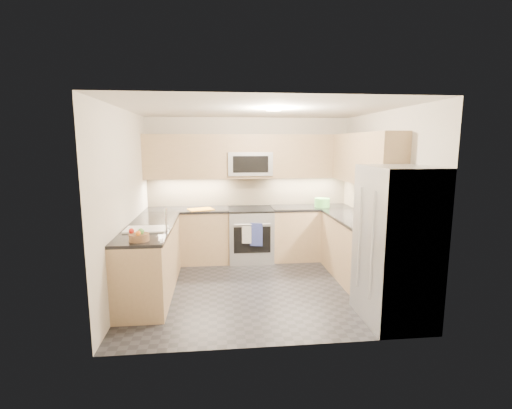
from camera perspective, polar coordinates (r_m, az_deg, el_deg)
name	(u,v)px	position (r m, az deg, el deg)	size (l,w,h in m)	color
floor	(259,287)	(5.48, 0.40, -12.56)	(3.60, 3.20, 0.00)	#222227
ceiling	(259,109)	(5.10, 0.43, 14.47)	(3.60, 3.20, 0.02)	beige
wall_back	(249,188)	(6.72, -1.13, 2.56)	(3.60, 0.02, 2.50)	beige
wall_front	(277,227)	(3.59, 3.32, -3.45)	(3.60, 0.02, 2.50)	beige
wall_left	(125,204)	(5.26, -19.48, 0.12)	(0.02, 3.20, 2.50)	beige
wall_right	(383,199)	(5.64, 18.91, 0.74)	(0.02, 3.20, 2.50)	beige
base_cab_back_left	(188,236)	(6.57, -10.43, -4.86)	(1.42, 0.60, 0.90)	tan
base_cab_back_right	(311,233)	(6.76, 8.39, -4.40)	(1.42, 0.60, 0.90)	tan
base_cab_right	(356,251)	(5.82, 15.17, -6.88)	(0.60, 1.70, 0.90)	tan
base_cab_peninsula	(151,260)	(5.38, -15.86, -8.27)	(0.60, 2.00, 0.90)	tan
countertop_back_left	(187,210)	(6.47, -10.55, -0.82)	(1.42, 0.63, 0.04)	black
countertop_back_right	(311,208)	(6.66, 8.49, -0.47)	(1.42, 0.63, 0.04)	black
countertop_right	(358,220)	(5.71, 15.37, -2.34)	(0.63, 1.70, 0.04)	black
countertop_peninsula	(149,227)	(5.26, -16.09, -3.37)	(0.63, 2.00, 0.04)	black
upper_cab_back	(249,156)	(6.50, -1.01, 7.42)	(3.60, 0.35, 0.75)	tan
upper_cab_right	(365,159)	(5.77, 16.47, 6.79)	(0.35, 1.95, 0.75)	tan
backsplash_back	(249,191)	(6.72, -1.13, 2.09)	(3.60, 0.01, 0.51)	tan
backsplash_right	(369,199)	(6.05, 17.05, 0.87)	(0.01, 2.30, 0.51)	tan
gas_range	(250,235)	(6.55, -0.86, -4.70)	(0.76, 0.65, 0.91)	#9C9FA4
range_cooktop	(250,209)	(6.45, -0.87, -0.73)	(0.76, 0.65, 0.03)	black
oven_door_glass	(252,240)	(6.23, -0.58, -5.48)	(0.62, 0.02, 0.45)	black
oven_handle	(252,224)	(6.15, -0.57, -3.09)	(0.02, 0.02, 0.60)	#B2B5BA
microwave	(250,164)	(6.49, -0.99, 6.30)	(0.76, 0.40, 0.40)	#97999E
microwave_door	(251,164)	(6.28, -0.82, 6.21)	(0.60, 0.01, 0.28)	black
refrigerator	(396,245)	(4.54, 20.75, -5.86)	(0.70, 0.90, 1.80)	#A3A6AB
fridge_handle_left	(372,246)	(4.22, 17.38, -6.12)	(0.02, 0.02, 1.20)	#B2B5BA
fridge_handle_right	(359,238)	(4.54, 15.58, -4.95)	(0.02, 0.02, 1.20)	#B2B5BA
sink_basin	(146,234)	(5.03, -16.56, -4.44)	(0.52, 0.38, 0.16)	white
faucet	(166,219)	(4.94, -13.70, -2.17)	(0.03, 0.03, 0.28)	silver
utensil_bowl	(322,203)	(6.64, 10.14, 0.30)	(0.27, 0.27, 0.15)	#52AE4A
cutting_board	(201,209)	(6.33, -8.47, -0.75)	(0.40, 0.28, 0.01)	#BF7711
fruit_basket	(139,237)	(4.47, -17.54, -4.84)	(0.23, 0.23, 0.08)	#8D6442
fruit_apple	(131,231)	(4.49, -18.62, -3.87)	(0.06, 0.06, 0.06)	red
fruit_pear	(141,231)	(4.43, -17.28, -3.98)	(0.07, 0.07, 0.07)	#519F44
dish_towel_check	(247,235)	(6.16, -1.44, -4.69)	(0.15, 0.01, 0.29)	silver
dish_towel_blue	(256,235)	(6.17, 0.05, -4.66)	(0.21, 0.02, 0.39)	navy
fruit_orange	(138,233)	(4.36, -17.69, -4.24)	(0.06, 0.06, 0.06)	orange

